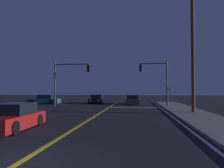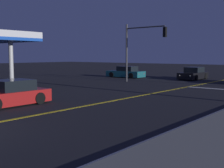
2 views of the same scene
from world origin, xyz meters
name	(u,v)px [view 2 (image 2 of 2)]	position (x,y,z in m)	size (l,w,h in m)	color
lane_line_center	(121,99)	(0.00, 10.58, 0.01)	(0.20, 35.97, 0.01)	gold
lane_line_edge_right	(220,111)	(5.94, 10.58, 0.01)	(0.16, 35.97, 0.01)	silver
car_distant_tail_black	(193,74)	(-2.92, 27.33, 0.58)	(2.01, 4.34, 1.34)	black
car_lead_oncoming_red	(10,94)	(-3.19, 5.13, 0.58)	(2.06, 4.24, 1.34)	maroon
car_side_waiting_teal	(126,73)	(-10.27, 24.83, 0.58)	(4.63, 1.94, 1.34)	#195960
traffic_signal_far_left	(140,43)	(-5.35, 20.56, 3.82)	(4.50, 0.28, 5.66)	#38383D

